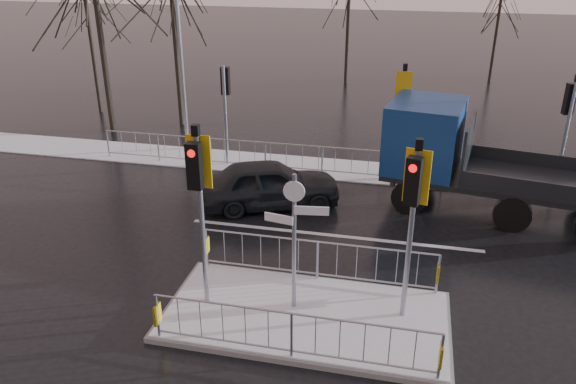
% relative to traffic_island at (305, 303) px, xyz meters
% --- Properties ---
extents(ground, '(120.00, 120.00, 0.00)m').
position_rel_traffic_island_xyz_m(ground, '(0.01, -0.01, -0.39)').
color(ground, black).
rests_on(ground, ground).
extents(snow_verge, '(30.00, 2.00, 0.04)m').
position_rel_traffic_island_xyz_m(snow_verge, '(0.01, 8.59, -0.37)').
color(snow_verge, white).
rests_on(snow_verge, ground).
extents(lane_markings, '(8.00, 11.38, 0.01)m').
position_rel_traffic_island_xyz_m(lane_markings, '(0.01, -0.34, -0.39)').
color(lane_markings, silver).
rests_on(lane_markings, ground).
extents(traffic_island, '(6.00, 3.04, 4.15)m').
position_rel_traffic_island_xyz_m(traffic_island, '(0.00, 0.00, 0.00)').
color(traffic_island, slate).
rests_on(traffic_island, ground).
extents(far_kerb_fixtures, '(18.00, 0.65, 3.83)m').
position_rel_traffic_island_xyz_m(far_kerb_fixtures, '(0.31, 8.08, 0.63)').
color(far_kerb_fixtures, '#90949D').
rests_on(far_kerb_fixtures, ground).
extents(car_far_lane, '(4.53, 3.17, 1.43)m').
position_rel_traffic_island_xyz_m(car_far_lane, '(-2.14, 5.27, 0.33)').
color(car_far_lane, black).
rests_on(car_far_lane, ground).
extents(flatbed_truck, '(7.04, 3.59, 3.11)m').
position_rel_traffic_island_xyz_m(flatbed_truck, '(3.21, 6.54, 1.27)').
color(flatbed_truck, black).
rests_on(flatbed_truck, ground).
extents(tree_near_b, '(4.00, 4.00, 7.55)m').
position_rel_traffic_island_xyz_m(tree_near_b, '(-7.99, 12.49, 4.76)').
color(tree_near_b, black).
rests_on(tree_near_b, ground).
extents(tree_near_c, '(3.50, 3.50, 6.61)m').
position_rel_traffic_island_xyz_m(tree_near_c, '(-12.49, 13.49, 4.11)').
color(tree_near_c, black).
rests_on(tree_near_c, ground).
extents(tree_far_b, '(3.25, 3.25, 6.14)m').
position_rel_traffic_island_xyz_m(tree_far_b, '(6.01, 23.99, 3.79)').
color(tree_far_b, black).
rests_on(tree_far_b, ground).
extents(street_lamp_left, '(1.25, 0.18, 8.20)m').
position_rel_traffic_island_xyz_m(street_lamp_left, '(-6.42, 9.49, 4.10)').
color(street_lamp_left, '#90949D').
rests_on(street_lamp_left, ground).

